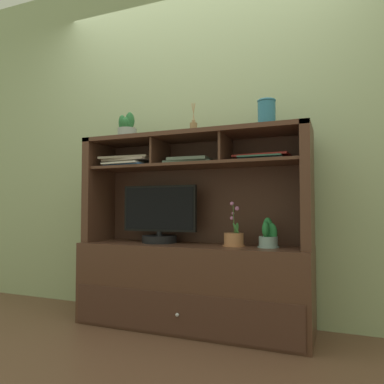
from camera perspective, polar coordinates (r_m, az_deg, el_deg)
floor_plane at (r=2.65m, az=-0.00°, el=-20.59°), size 6.00×6.00×0.02m
back_wall at (r=2.82m, az=1.99°, el=9.50°), size 6.00×0.02×2.80m
media_console at (r=2.56m, az=0.05°, el=-11.61°), size 1.59×0.49×1.33m
tv_monitor at (r=2.64m, az=-5.15°, el=-4.21°), size 0.57×0.25×0.41m
potted_orchid at (r=2.41m, az=6.57°, el=-7.29°), size 0.15×0.15×0.29m
potted_fern at (r=2.36m, az=11.88°, el=-6.84°), size 0.14×0.14×0.19m
magazine_stack_left at (r=2.56m, az=-0.27°, el=4.77°), size 0.36×0.26×0.04m
magazine_stack_centre at (r=2.72m, az=-9.96°, el=4.70°), size 0.41×0.26×0.07m
magazine_stack_right at (r=2.44m, az=10.85°, el=5.22°), size 0.37×0.24×0.04m
diffuser_bottle at (r=2.61m, az=0.24°, el=9.97°), size 0.05×0.05×0.23m
potted_succulent at (r=2.81m, az=-10.13°, el=9.85°), size 0.16×0.16×0.20m
ceramic_vase at (r=2.46m, az=11.62°, el=11.88°), size 0.12×0.12×0.19m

